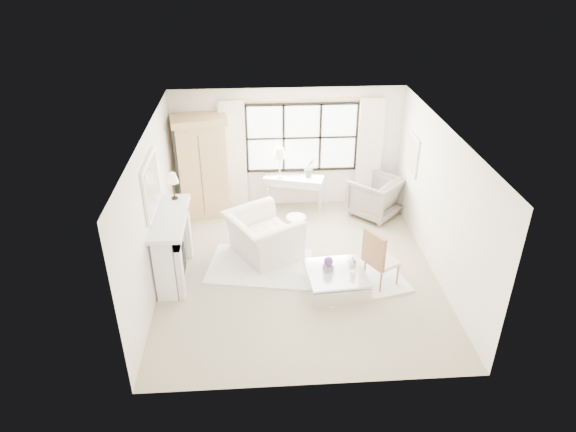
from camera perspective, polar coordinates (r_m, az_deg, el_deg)
name	(u,v)px	position (r m, az deg, el deg)	size (l,w,h in m)	color
floor	(298,271)	(9.60, 1.13, -6.11)	(5.50, 5.50, 0.00)	tan
ceiling	(300,133)	(8.35, 1.30, 9.24)	(5.50, 5.50, 0.00)	white
wall_back	(288,148)	(11.39, 0.01, 7.51)	(5.00, 5.00, 0.00)	white
wall_front	(317,308)	(6.60, 3.29, -10.20)	(5.00, 5.00, 0.00)	white
wall_left	(153,211)	(9.04, -14.78, 0.50)	(5.50, 5.50, 0.00)	silver
wall_right	(440,202)	(9.43, 16.53, 1.47)	(5.50, 5.50, 0.00)	white
window_pane	(302,138)	(11.30, 1.55, 8.69)	(2.40, 0.02, 1.50)	white
window_frame	(302,138)	(11.29, 1.56, 8.67)	(2.50, 0.04, 1.50)	black
curtain_rod	(303,99)	(10.97, 1.64, 12.85)	(0.04, 0.04, 3.30)	gold
curtain_left	(234,156)	(11.33, -6.06, 6.60)	(0.55, 0.10, 2.47)	white
curtain_right	(369,153)	(11.59, 9.02, 6.93)	(0.55, 0.10, 2.47)	white
fireplace	(171,246)	(9.35, -12.89, -3.24)	(0.58, 1.66, 1.26)	silver
mirror_frame	(151,185)	(8.82, -14.98, 3.30)	(0.05, 1.15, 0.95)	white
mirror_glass	(153,185)	(8.82, -14.79, 3.31)	(0.02, 1.00, 0.80)	silver
art_frame	(413,155)	(10.80, 13.68, 6.58)	(0.04, 0.62, 0.82)	white
art_canvas	(412,155)	(10.79, 13.58, 6.58)	(0.01, 0.52, 0.72)	beige
mantel_lamp	(172,179)	(9.42, -12.72, 4.02)	(0.22, 0.22, 0.51)	black
armoire	(202,166)	(11.16, -9.51, 5.47)	(1.22, 0.88, 2.24)	tan
console_table	(294,193)	(11.51, 0.63, 2.57)	(1.37, 0.80, 0.80)	silver
console_lamp	(280,154)	(11.09, -0.94, 6.94)	(0.28, 0.28, 0.69)	#B7873F
orchid_plant	(309,167)	(11.27, 2.40, 5.41)	(0.24, 0.19, 0.43)	#526845
side_table	(296,224)	(10.40, 0.91, -0.94)	(0.40, 0.40, 0.51)	silver
rug_left	(260,266)	(9.72, -3.13, -5.55)	(1.89, 1.33, 0.03)	white
rug_right	(359,280)	(9.43, 7.88, -7.05)	(1.60, 1.20, 0.03)	silver
club_armchair	(263,236)	(9.85, -2.79, -2.21)	(1.31, 1.14, 0.85)	white
wingback_chair	(375,197)	(11.41, 9.62, 2.14)	(0.95, 0.97, 0.89)	gray
french_chair	(380,269)	(9.25, 10.22, -5.82)	(0.66, 0.66, 1.08)	#A57245
coffee_table	(336,281)	(9.07, 5.34, -7.22)	(1.08, 1.08, 0.38)	white
planter_box	(328,268)	(8.94, 4.48, -5.77)	(0.15, 0.15, 0.11)	slate
planter_flowers	(328,261)	(8.86, 4.51, -5.04)	(0.16, 0.16, 0.16)	#562C6F
pillar_candle	(353,274)	(8.82, 7.21, -6.42)	(0.08, 0.08, 0.12)	white
coffee_vase	(352,261)	(9.11, 7.15, -5.00)	(0.15, 0.15, 0.16)	silver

